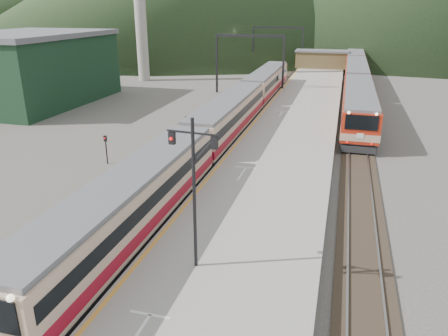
% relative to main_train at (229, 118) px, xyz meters
% --- Properties ---
extents(track_main, '(2.60, 200.00, 0.23)m').
position_rel_main_train_xyz_m(track_main, '(0.00, 7.01, -1.89)').
color(track_main, black).
rests_on(track_main, ground).
extents(track_far, '(2.60, 200.00, 0.23)m').
position_rel_main_train_xyz_m(track_far, '(-5.00, 7.01, -1.89)').
color(track_far, black).
rests_on(track_far, ground).
extents(track_second, '(2.60, 200.00, 0.23)m').
position_rel_main_train_xyz_m(track_second, '(11.50, 7.01, -1.89)').
color(track_second, black).
rests_on(track_second, ground).
extents(platform, '(8.00, 100.00, 1.00)m').
position_rel_main_train_xyz_m(platform, '(5.60, 5.01, -1.46)').
color(platform, gray).
rests_on(platform, ground).
extents(gantry_near, '(9.55, 0.25, 8.00)m').
position_rel_main_train_xyz_m(gantry_near, '(-2.85, 22.01, 3.63)').
color(gantry_near, black).
rests_on(gantry_near, ground).
extents(gantry_far, '(9.55, 0.25, 8.00)m').
position_rel_main_train_xyz_m(gantry_far, '(-2.85, 47.01, 3.63)').
color(gantry_far, black).
rests_on(gantry_far, ground).
extents(warehouse, '(14.50, 20.50, 8.60)m').
position_rel_main_train_xyz_m(warehouse, '(-28.00, 9.01, 2.36)').
color(warehouse, black).
rests_on(warehouse, ground).
extents(station_shed, '(9.40, 4.40, 3.10)m').
position_rel_main_train_xyz_m(station_shed, '(5.60, 45.01, 0.61)').
color(station_shed, brown).
rests_on(station_shed, platform).
extents(main_train, '(2.83, 58.12, 3.46)m').
position_rel_main_train_xyz_m(main_train, '(0.00, 0.00, 0.00)').
color(main_train, tan).
rests_on(main_train, track_main).
extents(second_train, '(3.12, 63.93, 3.81)m').
position_rel_main_train_xyz_m(second_train, '(11.50, 29.83, 0.18)').
color(second_train, '#AC2411').
rests_on(second_train, track_second).
extents(signal_mast, '(2.20, 0.37, 6.54)m').
position_rel_main_train_xyz_m(signal_mast, '(4.38, -22.29, 3.05)').
color(signal_mast, black).
rests_on(signal_mast, platform).
extents(short_signal_a, '(0.26, 0.22, 2.27)m').
position_rel_main_train_xyz_m(short_signal_a, '(-2.33, -25.18, -0.49)').
color(short_signal_a, black).
rests_on(short_signal_a, ground).
extents(short_signal_b, '(0.26, 0.23, 2.27)m').
position_rel_main_train_xyz_m(short_signal_b, '(-3.48, -1.70, -0.49)').
color(short_signal_b, black).
rests_on(short_signal_b, ground).
extents(short_signal_c, '(0.24, 0.19, 2.27)m').
position_rel_main_train_xyz_m(short_signal_c, '(-7.35, -9.17, -0.49)').
color(short_signal_c, black).
rests_on(short_signal_c, ground).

